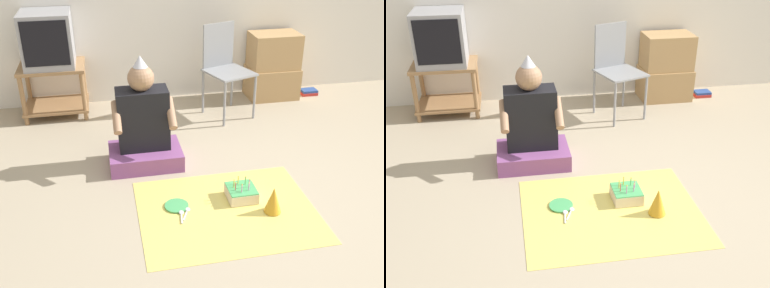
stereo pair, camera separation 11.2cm
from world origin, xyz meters
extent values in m
plane|color=tan|center=(0.00, 0.00, 0.00)|extent=(16.00, 16.00, 0.00)
cube|color=#997047|center=(-1.62, 1.99, 0.50)|extent=(0.63, 0.49, 0.03)
cube|color=#997047|center=(-1.62, 1.99, 0.09)|extent=(0.63, 0.49, 0.02)
cylinder|color=#997047|center=(-1.90, 1.77, 0.26)|extent=(0.04, 0.04, 0.52)
cylinder|color=#997047|center=(-1.33, 1.77, 0.26)|extent=(0.04, 0.04, 0.52)
cylinder|color=#997047|center=(-1.90, 2.20, 0.26)|extent=(0.04, 0.04, 0.52)
cylinder|color=#997047|center=(-1.33, 2.20, 0.26)|extent=(0.04, 0.04, 0.52)
cube|color=#99999E|center=(-1.62, 1.99, 0.78)|extent=(0.47, 0.47, 0.52)
cube|color=black|center=(-1.62, 1.75, 0.79)|extent=(0.41, 0.01, 0.42)
cube|color=gray|center=(0.09, 1.59, 0.46)|extent=(0.52, 0.53, 0.02)
cube|color=gray|center=(0.02, 1.78, 0.68)|extent=(0.34, 0.14, 0.44)
cylinder|color=gray|center=(-0.02, 1.35, 0.23)|extent=(0.02, 0.02, 0.46)
cylinder|color=gray|center=(0.32, 1.47, 0.23)|extent=(0.02, 0.02, 0.46)
cylinder|color=gray|center=(-0.14, 1.71, 0.23)|extent=(0.02, 0.02, 0.46)
cylinder|color=gray|center=(0.20, 1.83, 0.23)|extent=(0.02, 0.02, 0.46)
cube|color=tan|center=(0.71, 2.01, 0.17)|extent=(0.54, 0.39, 0.34)
cube|color=tan|center=(0.71, 2.01, 0.53)|extent=(0.51, 0.36, 0.37)
cube|color=#B72D28|center=(1.15, 1.98, 0.02)|extent=(0.18, 0.15, 0.03)
cube|color=#284793|center=(1.16, 1.98, 0.04)|extent=(0.17, 0.13, 0.03)
cube|color=#8C4C8C|center=(-0.85, 0.78, 0.07)|extent=(0.59, 0.41, 0.14)
cube|color=black|center=(-0.85, 0.82, 0.39)|extent=(0.41, 0.23, 0.50)
sphere|color=#9E7556|center=(-0.85, 0.82, 0.73)|extent=(0.21, 0.21, 0.21)
cone|color=silver|center=(-0.85, 0.82, 0.87)|extent=(0.11, 0.11, 0.09)
cylinder|color=#9E7556|center=(-1.06, 0.71, 0.47)|extent=(0.06, 0.26, 0.21)
cylinder|color=#9E7556|center=(-0.63, 0.71, 0.47)|extent=(0.06, 0.26, 0.21)
cube|color=#EAD666|center=(-0.36, 0.00, 0.00)|extent=(1.24, 0.98, 0.01)
cube|color=#F4E0C6|center=(-0.22, 0.13, 0.05)|extent=(0.21, 0.21, 0.08)
cube|color=#4CB266|center=(-0.22, 0.13, 0.09)|extent=(0.20, 0.20, 0.01)
cylinder|color=#E58CCC|center=(-0.16, 0.13, 0.12)|extent=(0.01, 0.01, 0.07)
sphere|color=#FFCC4C|center=(-0.16, 0.13, 0.16)|extent=(0.01, 0.01, 0.01)
cylinder|color=#66C666|center=(-0.18, 0.17, 0.12)|extent=(0.01, 0.01, 0.07)
sphere|color=#FFCC4C|center=(-0.18, 0.17, 0.16)|extent=(0.01, 0.01, 0.01)
cylinder|color=yellow|center=(-0.23, 0.18, 0.12)|extent=(0.01, 0.01, 0.07)
sphere|color=#FFCC4C|center=(-0.23, 0.18, 0.16)|extent=(0.01, 0.01, 0.01)
cylinder|color=yellow|center=(-0.27, 0.14, 0.12)|extent=(0.01, 0.01, 0.07)
sphere|color=#FFCC4C|center=(-0.27, 0.14, 0.16)|extent=(0.01, 0.01, 0.01)
cylinder|color=#EA4C4C|center=(-0.27, 0.11, 0.12)|extent=(0.01, 0.01, 0.07)
sphere|color=#FFCC4C|center=(-0.27, 0.11, 0.16)|extent=(0.01, 0.01, 0.01)
cylinder|color=#E58CCC|center=(-0.24, 0.07, 0.12)|extent=(0.01, 0.01, 0.07)
sphere|color=#FFCC4C|center=(-0.24, 0.07, 0.16)|extent=(0.01, 0.01, 0.01)
cylinder|color=#E58CCC|center=(-0.18, 0.09, 0.12)|extent=(0.01, 0.01, 0.07)
sphere|color=#FFCC4C|center=(-0.18, 0.09, 0.16)|extent=(0.01, 0.01, 0.01)
cone|color=gold|center=(-0.05, -0.08, 0.10)|extent=(0.12, 0.12, 0.19)
cylinder|color=#4CB266|center=(-0.70, 0.12, 0.01)|extent=(0.17, 0.17, 0.01)
ellipsoid|color=white|center=(-0.63, 0.06, 0.01)|extent=(0.04, 0.05, 0.01)
cube|color=white|center=(-0.66, -0.01, 0.01)|extent=(0.05, 0.10, 0.01)
ellipsoid|color=white|center=(-0.68, 0.03, 0.01)|extent=(0.04, 0.05, 0.01)
cube|color=white|center=(-0.69, -0.04, 0.01)|extent=(0.02, 0.10, 0.01)
camera|label=1|loc=(-1.12, -2.47, 1.89)|focal=42.00mm
camera|label=2|loc=(-1.01, -2.49, 1.89)|focal=42.00mm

